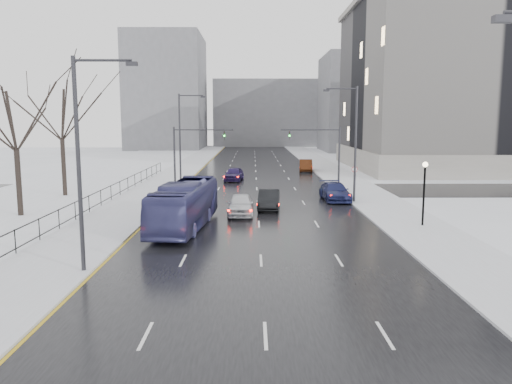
{
  "coord_description": "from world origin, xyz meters",
  "views": [
    {
      "loc": [
        -0.42,
        -2.8,
        7.17
      ],
      "look_at": [
        -0.21,
        29.52,
        2.5
      ],
      "focal_mm": 35.0,
      "sensor_mm": 36.0,
      "label": 1
    }
  ],
  "objects_px": {
    "mast_signal_right": "(329,150)",
    "sedan_right_far": "(335,192)",
    "bus": "(185,205)",
    "sedan_right_near": "(269,199)",
    "streetlight_r_mid": "(353,138)",
    "mast_signal_left": "(185,150)",
    "tree_park_e": "(65,196)",
    "streetlight_l_near": "(83,154)",
    "sedan_right_distant": "(306,166)",
    "streetlight_l_far": "(182,134)",
    "tree_park_d": "(21,217)",
    "sedan_center_far": "(234,174)",
    "sedan_center_near": "(241,204)",
    "no_uturn_sign": "(355,172)",
    "lamppost_r_mid": "(424,184)"
  },
  "relations": [
    {
      "from": "sedan_right_far",
      "to": "mast_signal_right",
      "type": "bearing_deg",
      "value": 83.99
    },
    {
      "from": "streetlight_l_far",
      "to": "lamppost_r_mid",
      "type": "xyz_separation_m",
      "value": [
        19.17,
        -22.0,
        -2.67
      ]
    },
    {
      "from": "tree_park_d",
      "to": "mast_signal_right",
      "type": "relative_size",
      "value": 1.92
    },
    {
      "from": "mast_signal_right",
      "to": "sedan_right_far",
      "type": "relative_size",
      "value": 1.2
    },
    {
      "from": "bus",
      "to": "sedan_right_near",
      "type": "height_order",
      "value": "bus"
    },
    {
      "from": "tree_park_e",
      "to": "sedan_right_near",
      "type": "height_order",
      "value": "tree_park_e"
    },
    {
      "from": "sedan_center_far",
      "to": "bus",
      "type": "bearing_deg",
      "value": -88.32
    },
    {
      "from": "sedan_center_near",
      "to": "sedan_right_far",
      "type": "relative_size",
      "value": 0.87
    },
    {
      "from": "tree_park_e",
      "to": "streetlight_l_far",
      "type": "xyz_separation_m",
      "value": [
        10.03,
        8.0,
        5.62
      ]
    },
    {
      "from": "no_uturn_sign",
      "to": "bus",
      "type": "xyz_separation_m",
      "value": [
        -14.14,
        -14.06,
        -0.72
      ]
    },
    {
      "from": "streetlight_l_far",
      "to": "streetlight_r_mid",
      "type": "bearing_deg",
      "value": -36.3
    },
    {
      "from": "lamppost_r_mid",
      "to": "mast_signal_left",
      "type": "bearing_deg",
      "value": 135.52
    },
    {
      "from": "streetlight_l_far",
      "to": "sedan_right_far",
      "type": "relative_size",
      "value": 1.84
    },
    {
      "from": "no_uturn_sign",
      "to": "tree_park_d",
      "type": "bearing_deg",
      "value": -159.68
    },
    {
      "from": "streetlight_r_mid",
      "to": "mast_signal_right",
      "type": "height_order",
      "value": "streetlight_r_mid"
    },
    {
      "from": "streetlight_l_near",
      "to": "sedan_center_near",
      "type": "bearing_deg",
      "value": 64.58
    },
    {
      "from": "streetlight_r_mid",
      "to": "mast_signal_left",
      "type": "distance_m",
      "value": 17.5
    },
    {
      "from": "tree_park_d",
      "to": "mast_signal_left",
      "type": "height_order",
      "value": "mast_signal_left"
    },
    {
      "from": "tree_park_e",
      "to": "sedan_right_near",
      "type": "relative_size",
      "value": 2.84
    },
    {
      "from": "tree_park_e",
      "to": "bus",
      "type": "bearing_deg",
      "value": -46.69
    },
    {
      "from": "streetlight_l_near",
      "to": "sedan_right_far",
      "type": "xyz_separation_m",
      "value": [
        15.11,
        21.33,
        -4.79
      ]
    },
    {
      "from": "tree_park_e",
      "to": "sedan_center_near",
      "type": "distance_m",
      "value": 19.44
    },
    {
      "from": "mast_signal_right",
      "to": "sedan_right_far",
      "type": "xyz_separation_m",
      "value": [
        -0.38,
        -6.67,
        -3.28
      ]
    },
    {
      "from": "streetlight_r_mid",
      "to": "sedan_right_near",
      "type": "xyz_separation_m",
      "value": [
        -7.28,
        -3.07,
        -4.8
      ]
    },
    {
      "from": "sedan_right_near",
      "to": "sedan_right_far",
      "type": "height_order",
      "value": "sedan_right_far"
    },
    {
      "from": "sedan_center_near",
      "to": "sedan_right_near",
      "type": "bearing_deg",
      "value": 49.37
    },
    {
      "from": "lamppost_r_mid",
      "to": "sedan_center_far",
      "type": "height_order",
      "value": "lamppost_r_mid"
    },
    {
      "from": "tree_park_d",
      "to": "sedan_right_near",
      "type": "distance_m",
      "value": 18.93
    },
    {
      "from": "streetlight_l_near",
      "to": "sedan_center_far",
      "type": "bearing_deg",
      "value": 81.24
    },
    {
      "from": "sedan_right_near",
      "to": "sedan_right_distant",
      "type": "bearing_deg",
      "value": 82.42
    },
    {
      "from": "tree_park_e",
      "to": "streetlight_r_mid",
      "type": "relative_size",
      "value": 1.35
    },
    {
      "from": "streetlight_r_mid",
      "to": "mast_signal_right",
      "type": "xyz_separation_m",
      "value": [
        -0.84,
        8.0,
        -1.51
      ]
    },
    {
      "from": "mast_signal_right",
      "to": "sedan_right_distant",
      "type": "xyz_separation_m",
      "value": [
        -0.33,
        18.63,
        -3.24
      ]
    },
    {
      "from": "sedan_right_far",
      "to": "sedan_right_near",
      "type": "bearing_deg",
      "value": -146.68
    },
    {
      "from": "no_uturn_sign",
      "to": "sedan_right_near",
      "type": "distance_m",
      "value": 11.01
    },
    {
      "from": "tree_park_d",
      "to": "lamppost_r_mid",
      "type": "distance_m",
      "value": 29.23
    },
    {
      "from": "bus",
      "to": "sedan_right_far",
      "type": "height_order",
      "value": "bus"
    },
    {
      "from": "mast_signal_right",
      "to": "sedan_center_far",
      "type": "xyz_separation_m",
      "value": [
        -9.97,
        7.83,
        -3.25
      ]
    },
    {
      "from": "tree_park_d",
      "to": "mast_signal_left",
      "type": "distance_m",
      "value": 17.96
    },
    {
      "from": "streetlight_l_near",
      "to": "streetlight_r_mid",
      "type": "bearing_deg",
      "value": 50.76
    },
    {
      "from": "sedan_center_far",
      "to": "lamppost_r_mid",
      "type": "bearing_deg",
      "value": -55.4
    },
    {
      "from": "sedan_center_near",
      "to": "sedan_right_near",
      "type": "xyz_separation_m",
      "value": [
        2.22,
        2.55,
        -0.02
      ]
    },
    {
      "from": "streetlight_l_near",
      "to": "sedan_right_distant",
      "type": "bearing_deg",
      "value": 71.99
    },
    {
      "from": "lamppost_r_mid",
      "to": "mast_signal_left",
      "type": "distance_m",
      "value": 25.71
    },
    {
      "from": "tree_park_e",
      "to": "streetlight_l_near",
      "type": "height_order",
      "value": "streetlight_l_near"
    },
    {
      "from": "tree_park_e",
      "to": "mast_signal_right",
      "type": "distance_m",
      "value": 26.16
    },
    {
      "from": "streetlight_l_far",
      "to": "sedan_right_distant",
      "type": "relative_size",
      "value": 1.98
    },
    {
      "from": "sedan_center_near",
      "to": "sedan_right_far",
      "type": "xyz_separation_m",
      "value": [
        8.28,
        6.95,
        -0.02
      ]
    },
    {
      "from": "tree_park_d",
      "to": "tree_park_e",
      "type": "xyz_separation_m",
      "value": [
        -0.4,
        10.0,
        0.0
      ]
    },
    {
      "from": "tree_park_d",
      "to": "sedan_center_near",
      "type": "distance_m",
      "value": 16.49
    }
  ]
}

